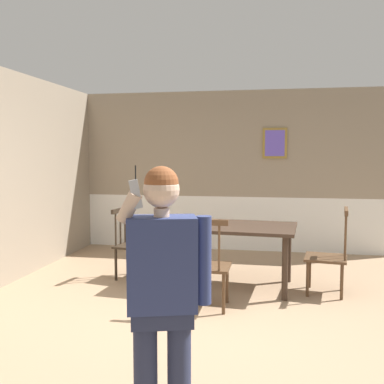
{
  "coord_description": "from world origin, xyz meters",
  "views": [
    {
      "loc": [
        0.69,
        -4.25,
        1.66
      ],
      "look_at": [
        0.07,
        -0.88,
        1.37
      ],
      "focal_mm": 41.76,
      "sensor_mm": 36.0,
      "label": 1
    }
  ],
  "objects_px": {
    "chair_near_window": "(208,265)",
    "chair_by_doorway": "(329,255)",
    "dining_table": "(224,232)",
    "person_figure": "(163,286)",
    "chair_at_table_head": "(130,244)"
  },
  "relations": [
    {
      "from": "dining_table",
      "to": "person_figure",
      "type": "relative_size",
      "value": 1.15
    },
    {
      "from": "chair_by_doorway",
      "to": "chair_at_table_head",
      "type": "distance_m",
      "value": 2.55
    },
    {
      "from": "chair_near_window",
      "to": "chair_by_doorway",
      "type": "bearing_deg",
      "value": 29.58
    },
    {
      "from": "chair_by_doorway",
      "to": "chair_near_window",
      "type": "bearing_deg",
      "value": 127.73
    },
    {
      "from": "dining_table",
      "to": "chair_by_doorway",
      "type": "xyz_separation_m",
      "value": [
        1.27,
        -0.1,
        -0.22
      ]
    },
    {
      "from": "dining_table",
      "to": "chair_by_doorway",
      "type": "relative_size",
      "value": 1.78
    },
    {
      "from": "chair_near_window",
      "to": "chair_by_doorway",
      "type": "xyz_separation_m",
      "value": [
        1.34,
        0.77,
        -0.0
      ]
    },
    {
      "from": "chair_by_doorway",
      "to": "person_figure",
      "type": "xyz_separation_m",
      "value": [
        -1.27,
        -2.97,
        0.43
      ]
    },
    {
      "from": "chair_by_doorway",
      "to": "person_figure",
      "type": "relative_size",
      "value": 0.64
    },
    {
      "from": "chair_near_window",
      "to": "chair_by_doorway",
      "type": "distance_m",
      "value": 1.54
    },
    {
      "from": "dining_table",
      "to": "person_figure",
      "type": "distance_m",
      "value": 3.09
    },
    {
      "from": "chair_near_window",
      "to": "chair_at_table_head",
      "type": "xyz_separation_m",
      "value": [
        -1.2,
        0.98,
        -0.02
      ]
    },
    {
      "from": "chair_near_window",
      "to": "person_figure",
      "type": "distance_m",
      "value": 2.25
    },
    {
      "from": "chair_near_window",
      "to": "chair_by_doorway",
      "type": "height_order",
      "value": "chair_by_doorway"
    },
    {
      "from": "chair_by_doorway",
      "to": "chair_at_table_head",
      "type": "xyz_separation_m",
      "value": [
        -2.54,
        0.21,
        -0.01
      ]
    }
  ]
}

